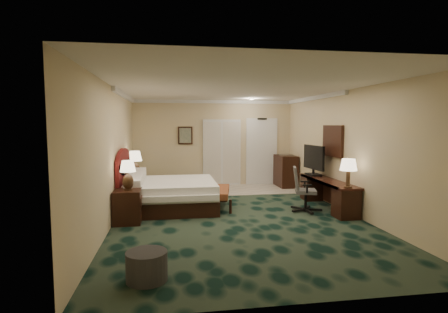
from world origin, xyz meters
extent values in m
cube|color=black|center=(0.00, 0.00, 0.00)|extent=(5.00, 7.50, 0.00)
cube|color=silver|center=(0.00, 0.00, 2.70)|extent=(5.00, 7.50, 0.00)
cube|color=beige|center=(0.00, 3.75, 1.35)|extent=(5.00, 0.00, 2.70)
cube|color=beige|center=(0.00, -3.75, 1.35)|extent=(5.00, 0.00, 2.70)
cube|color=beige|center=(-2.50, 0.00, 1.35)|extent=(0.00, 7.50, 2.70)
cube|color=beige|center=(2.50, 0.00, 1.35)|extent=(0.00, 7.50, 2.70)
cube|color=beige|center=(0.90, 2.90, 0.01)|extent=(3.20, 1.70, 0.01)
cube|color=white|center=(1.55, 3.72, 1.05)|extent=(1.02, 0.06, 2.18)
cube|color=#B9B8B4|center=(0.25, 3.71, 1.05)|extent=(1.20, 0.06, 2.10)
cube|color=#4D6457|center=(-0.90, 3.71, 1.60)|extent=(0.45, 0.06, 0.55)
cube|color=white|center=(2.46, 0.60, 1.55)|extent=(0.05, 0.95, 0.75)
cube|color=white|center=(-1.38, 0.84, 0.32)|extent=(2.05, 1.90, 0.65)
cube|color=black|center=(-2.22, -0.21, 0.33)|extent=(0.53, 0.60, 0.66)
cube|color=black|center=(-2.27, 2.32, 0.27)|extent=(0.43, 0.49, 0.54)
cube|color=brown|center=(-0.26, 0.75, 0.23)|extent=(0.71, 1.40, 0.45)
cylinder|color=#2D2D2D|center=(-1.68, -2.90, 0.18)|extent=(0.65, 0.65, 0.37)
cube|color=black|center=(2.23, 0.35, 0.33)|extent=(0.49, 2.29, 0.66)
cube|color=black|center=(2.19, 1.06, 1.04)|extent=(0.16, 0.98, 0.76)
cube|color=black|center=(2.19, 3.20, 0.49)|extent=(0.52, 0.93, 0.98)
camera|label=1|loc=(-1.37, -7.21, 1.95)|focal=28.00mm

